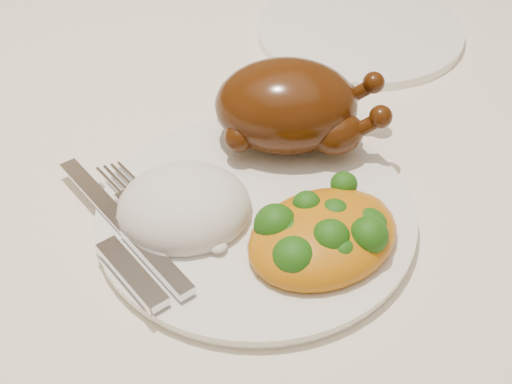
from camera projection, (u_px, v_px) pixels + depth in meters
name	position (u px, v px, depth m)	size (l,w,h in m)	color
dining_table	(180.00, 210.00, 0.74)	(1.60, 0.90, 0.76)	brown
tablecloth	(174.00, 155.00, 0.69)	(1.73, 1.03, 0.18)	white
dinner_plate	(256.00, 215.00, 0.58)	(0.26, 0.26, 0.01)	white
side_plate	(359.00, 30.00, 0.80)	(0.23, 0.23, 0.01)	white
roast_chicken	(291.00, 106.00, 0.62)	(0.17, 0.14, 0.08)	#4A2007
rice_mound	(184.00, 208.00, 0.56)	(0.13, 0.12, 0.06)	white
mac_and_cheese	(325.00, 235.00, 0.54)	(0.14, 0.12, 0.05)	orange
cutlery	(133.00, 244.00, 0.54)	(0.06, 0.19, 0.01)	silver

